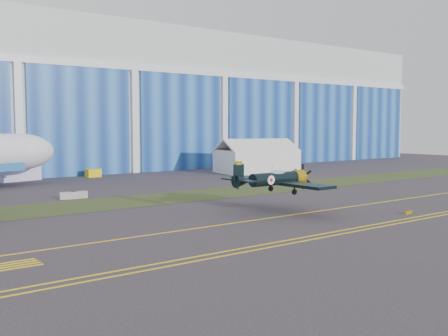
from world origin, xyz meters
TOP-DOWN VIEW (x-y plane):
  - ground at (0.00, 0.00)m, footprint 260.00×260.00m
  - grass_median at (0.00, 14.00)m, footprint 260.00×10.00m
  - taxiway_centreline at (0.00, -5.00)m, footprint 200.00×0.20m
  - edge_line_near at (0.00, -14.50)m, footprint 80.00×0.20m
  - edge_line_far at (0.00, -13.50)m, footprint 80.00×0.20m
  - guard_board_right at (22.00, -12.00)m, footprint 1.20×0.15m
  - warbird at (12.08, -2.05)m, footprint 11.66×14.05m
  - tent at (41.36, 35.22)m, footprint 16.33×13.30m
  - shipping_container at (-0.77, 47.31)m, footprint 7.10×4.02m
  - tug at (11.79, 45.87)m, footprint 2.62×1.72m
  - gse_box at (56.15, 45.37)m, footprint 3.29×2.31m
  - barrier_a at (-2.37, 20.45)m, footprint 2.07×0.90m
  - barrier_b at (-0.93, 20.28)m, footprint 2.05×0.78m

SIDE VIEW (x-z plane):
  - ground at x=0.00m, z-range 0.00..0.00m
  - taxiway_centreline at x=0.00m, z-range 0.00..0.02m
  - edge_line_near at x=0.00m, z-range 0.00..0.02m
  - edge_line_far at x=0.00m, z-range 0.00..0.02m
  - grass_median at x=0.00m, z-range 0.01..0.03m
  - guard_board_right at x=22.00m, z-range 0.00..0.35m
  - barrier_a at x=-2.37m, z-range 0.00..0.90m
  - barrier_b at x=-0.93m, z-range 0.00..0.90m
  - tug at x=11.79m, z-range 0.00..1.48m
  - gse_box at x=56.15m, z-range 0.00..1.79m
  - shipping_container at x=-0.77m, z-range 0.00..2.90m
  - tent at x=41.36m, z-range 0.00..6.74m
  - warbird at x=12.08m, z-range 1.43..5.59m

